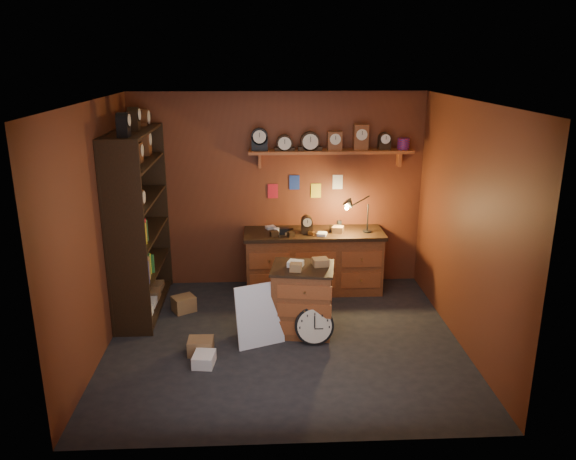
# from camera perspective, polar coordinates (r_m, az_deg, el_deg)

# --- Properties ---
(floor) EXTENTS (4.00, 4.00, 0.00)m
(floor) POSITION_cam_1_polar(r_m,az_deg,el_deg) (6.59, -0.40, -11.18)
(floor) COLOR black
(floor) RESTS_ON ground
(room_shell) EXTENTS (4.02, 3.62, 2.71)m
(room_shell) POSITION_cam_1_polar(r_m,az_deg,el_deg) (6.08, -0.05, 3.76)
(room_shell) COLOR maroon
(room_shell) RESTS_ON ground
(shelving_unit) EXTENTS (0.47, 1.60, 2.58)m
(shelving_unit) POSITION_cam_1_polar(r_m,az_deg,el_deg) (7.20, -15.17, 1.45)
(shelving_unit) COLOR black
(shelving_unit) RESTS_ON ground
(workbench) EXTENTS (1.90, 0.66, 1.36)m
(workbench) POSITION_cam_1_polar(r_m,az_deg,el_deg) (7.77, 2.63, -2.83)
(workbench) COLOR brown
(workbench) RESTS_ON ground
(low_cabinet) EXTENTS (0.80, 0.70, 0.90)m
(low_cabinet) POSITION_cam_1_polar(r_m,az_deg,el_deg) (6.62, 1.49, -6.80)
(low_cabinet) COLOR brown
(low_cabinet) RESTS_ON ground
(big_round_clock) EXTENTS (0.44, 0.15, 0.45)m
(big_round_clock) POSITION_cam_1_polar(r_m,az_deg,el_deg) (6.45, 2.69, -9.68)
(big_round_clock) COLOR black
(big_round_clock) RESTS_ON ground
(white_panel) EXTENTS (0.57, 0.34, 0.73)m
(white_panel) POSITION_cam_1_polar(r_m,az_deg,el_deg) (6.54, -2.84, -11.46)
(white_panel) COLOR silver
(white_panel) RESTS_ON ground
(mini_fridge) EXTENTS (0.47, 0.49, 0.48)m
(mini_fridge) POSITION_cam_1_polar(r_m,az_deg,el_deg) (7.76, 1.23, -4.66)
(mini_fridge) COLOR silver
(mini_fridge) RESTS_ON ground
(floor_box_a) EXTENTS (0.28, 0.24, 0.17)m
(floor_box_a) POSITION_cam_1_polar(r_m,az_deg,el_deg) (6.38, -8.86, -11.58)
(floor_box_a) COLOR olive
(floor_box_a) RESTS_ON ground
(floor_box_b) EXTENTS (0.25, 0.28, 0.13)m
(floor_box_b) POSITION_cam_1_polar(r_m,az_deg,el_deg) (6.16, -8.53, -12.87)
(floor_box_b) COLOR white
(floor_box_b) RESTS_ON ground
(floor_box_c) EXTENTS (0.34, 0.33, 0.20)m
(floor_box_c) POSITION_cam_1_polar(r_m,az_deg,el_deg) (7.38, -10.54, -7.38)
(floor_box_c) COLOR olive
(floor_box_c) RESTS_ON ground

